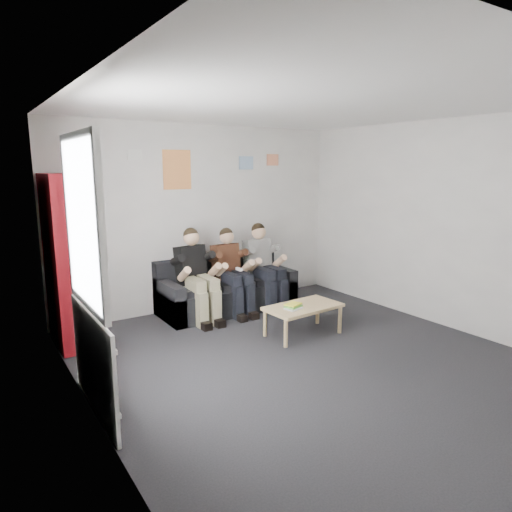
{
  "coord_description": "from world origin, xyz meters",
  "views": [
    {
      "loc": [
        -3.05,
        -3.59,
        2.09
      ],
      "look_at": [
        0.15,
        1.3,
        0.94
      ],
      "focal_mm": 32.0,
      "sensor_mm": 36.0,
      "label": 1
    }
  ],
  "objects_px": {
    "sofa": "(226,291)",
    "person_right": "(265,266)",
    "person_middle": "(233,272)",
    "coffee_table": "(303,309)",
    "bookshelf": "(64,261)",
    "person_left": "(197,276)"
  },
  "relations": [
    {
      "from": "bookshelf",
      "to": "coffee_table",
      "type": "xyz_separation_m",
      "value": [
        2.52,
        -1.33,
        -0.67
      ]
    },
    {
      "from": "person_left",
      "to": "person_middle",
      "type": "height_order",
      "value": "person_left"
    },
    {
      "from": "bookshelf",
      "to": "coffee_table",
      "type": "height_order",
      "value": "bookshelf"
    },
    {
      "from": "sofa",
      "to": "coffee_table",
      "type": "distance_m",
      "value": 1.48
    },
    {
      "from": "person_middle",
      "to": "coffee_table",
      "type": "bearing_deg",
      "value": -81.44
    },
    {
      "from": "bookshelf",
      "to": "person_left",
      "type": "bearing_deg",
      "value": -1.89
    },
    {
      "from": "person_left",
      "to": "bookshelf",
      "type": "bearing_deg",
      "value": 169.72
    },
    {
      "from": "coffee_table",
      "to": "person_middle",
      "type": "bearing_deg",
      "value": 102.77
    },
    {
      "from": "coffee_table",
      "to": "person_right",
      "type": "distance_m",
      "value": 1.32
    },
    {
      "from": "sofa",
      "to": "bookshelf",
      "type": "bearing_deg",
      "value": -176.84
    },
    {
      "from": "sofa",
      "to": "person_right",
      "type": "height_order",
      "value": "person_right"
    },
    {
      "from": "person_left",
      "to": "coffee_table",
      "type": "bearing_deg",
      "value": -64.14
    },
    {
      "from": "person_middle",
      "to": "person_right",
      "type": "relative_size",
      "value": 0.98
    },
    {
      "from": "bookshelf",
      "to": "person_left",
      "type": "distance_m",
      "value": 1.72
    },
    {
      "from": "bookshelf",
      "to": "person_middle",
      "type": "height_order",
      "value": "bookshelf"
    },
    {
      "from": "bookshelf",
      "to": "coffee_table",
      "type": "relative_size",
      "value": 2.11
    },
    {
      "from": "coffee_table",
      "to": "person_middle",
      "type": "xyz_separation_m",
      "value": [
        -0.29,
        1.26,
        0.27
      ]
    },
    {
      "from": "person_left",
      "to": "person_middle",
      "type": "distance_m",
      "value": 0.56
    },
    {
      "from": "sofa",
      "to": "person_right",
      "type": "bearing_deg",
      "value": -18.81
    },
    {
      "from": "person_middle",
      "to": "person_right",
      "type": "height_order",
      "value": "person_right"
    },
    {
      "from": "person_middle",
      "to": "person_right",
      "type": "distance_m",
      "value": 0.56
    },
    {
      "from": "coffee_table",
      "to": "person_left",
      "type": "height_order",
      "value": "person_left"
    }
  ]
}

